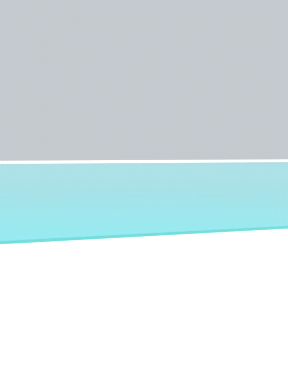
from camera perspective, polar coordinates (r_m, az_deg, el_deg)
The scene contains 1 object.
water at distance 38.44m, azimuth -14.31°, elevation 2.36°, with size 160.00×60.00×0.06m, color teal.
Camera 1 is at (-1.70, 4.98, 1.60)m, focal length 43.35 mm.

